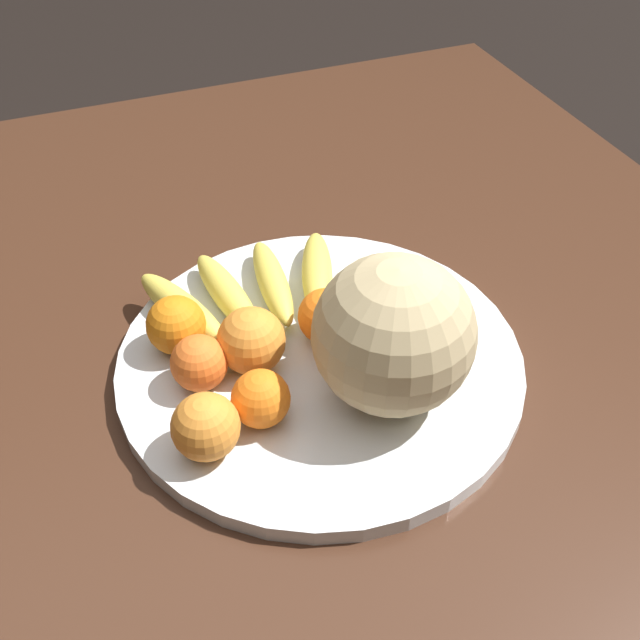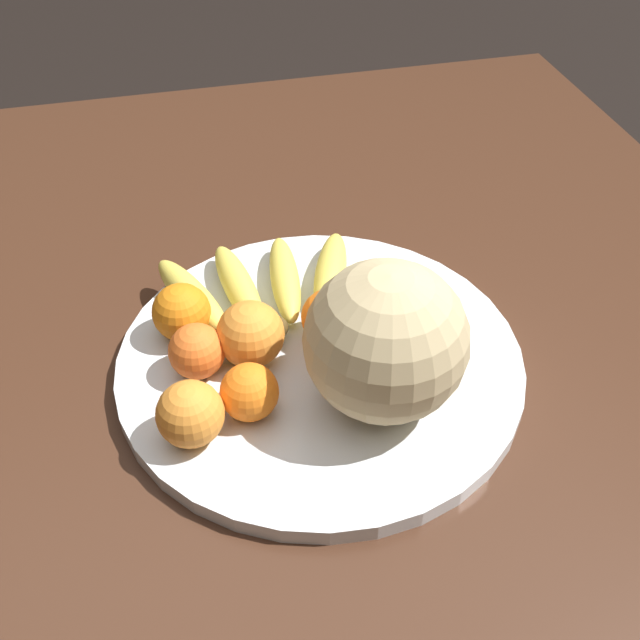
# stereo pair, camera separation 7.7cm
# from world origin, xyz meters

# --- Properties ---
(ground_plane) EXTENTS (12.00, 12.00, 0.00)m
(ground_plane) POSITION_xyz_m (0.00, 0.00, 0.00)
(ground_plane) COLOR black
(kitchen_table) EXTENTS (1.31, 1.10, 0.77)m
(kitchen_table) POSITION_xyz_m (0.00, 0.00, 0.68)
(kitchen_table) COLOR #3D2316
(kitchen_table) RESTS_ON ground_plane
(fruit_bowl) EXTENTS (0.43, 0.43, 0.02)m
(fruit_bowl) POSITION_xyz_m (0.06, -0.05, 0.78)
(fruit_bowl) COLOR silver
(fruit_bowl) RESTS_ON kitchen_table
(melon) EXTENTS (0.16, 0.16, 0.16)m
(melon) POSITION_xyz_m (0.14, -0.01, 0.87)
(melon) COLOR tan
(melon) RESTS_ON fruit_bowl
(banana_bunch) EXTENTS (0.17, 0.25, 0.04)m
(banana_bunch) POSITION_xyz_m (-0.05, -0.09, 0.81)
(banana_bunch) COLOR #473819
(banana_bunch) RESTS_ON fruit_bowl
(orange_front_left) EXTENTS (0.06, 0.06, 0.06)m
(orange_front_left) POSITION_xyz_m (-0.01, -0.19, 0.82)
(orange_front_left) COLOR orange
(orange_front_left) RESTS_ON fruit_bowl
(orange_front_right) EXTENTS (0.06, 0.06, 0.06)m
(orange_front_right) POSITION_xyz_m (0.04, -0.04, 0.82)
(orange_front_right) COLOR orange
(orange_front_right) RESTS_ON fruit_bowl
(orange_mid_center) EXTENTS (0.07, 0.07, 0.07)m
(orange_mid_center) POSITION_xyz_m (0.05, -0.12, 0.83)
(orange_mid_center) COLOR orange
(orange_mid_center) RESTS_ON fruit_bowl
(orange_back_left) EXTENTS (0.06, 0.06, 0.06)m
(orange_back_left) POSITION_xyz_m (0.12, -0.14, 0.82)
(orange_back_left) COLOR orange
(orange_back_left) RESTS_ON fruit_bowl
(orange_back_right) EXTENTS (0.06, 0.06, 0.06)m
(orange_back_right) POSITION_xyz_m (0.14, -0.20, 0.83)
(orange_back_right) COLOR orange
(orange_back_right) RESTS_ON fruit_bowl
(orange_top_small) EXTENTS (0.06, 0.06, 0.06)m
(orange_top_small) POSITION_xyz_m (0.06, -0.18, 0.82)
(orange_top_small) COLOR orange
(orange_top_small) RESTS_ON fruit_bowl
(produce_tag) EXTENTS (0.08, 0.06, 0.00)m
(produce_tag) POSITION_xyz_m (0.09, -0.17, 0.79)
(produce_tag) COLOR white
(produce_tag) RESTS_ON fruit_bowl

